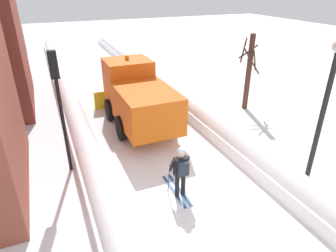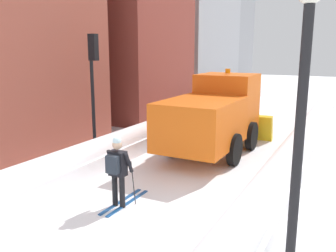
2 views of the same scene
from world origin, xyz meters
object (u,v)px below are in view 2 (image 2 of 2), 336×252
at_px(plow_truck, 215,115).
at_px(street_lamp, 302,99).
at_px(skier, 118,168).
at_px(traffic_light_pole, 94,73).

bearing_deg(plow_truck, street_lamp, -60.19).
distance_m(plow_truck, street_lamp, 8.00).
xyz_separation_m(skier, street_lamp, (4.30, -1.13, 2.13)).
bearing_deg(traffic_light_pole, street_lamp, -29.49).
relative_size(skier, traffic_light_pole, 0.41).
bearing_deg(street_lamp, skier, 165.29).
xyz_separation_m(plow_truck, street_lamp, (3.89, -6.79, 1.65)).
bearing_deg(street_lamp, traffic_light_pole, 150.51).
xyz_separation_m(skier, traffic_light_pole, (-3.11, 3.06, 2.08)).
height_order(traffic_light_pole, street_lamp, street_lamp).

